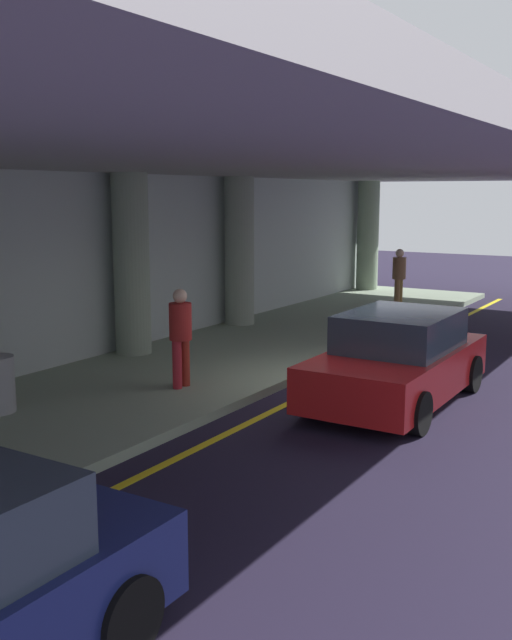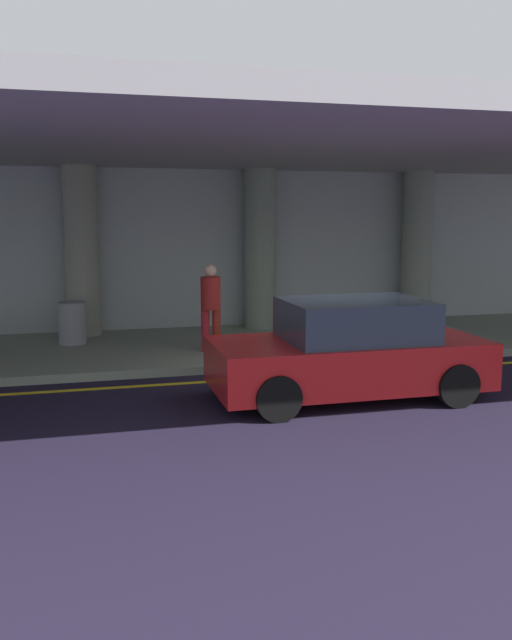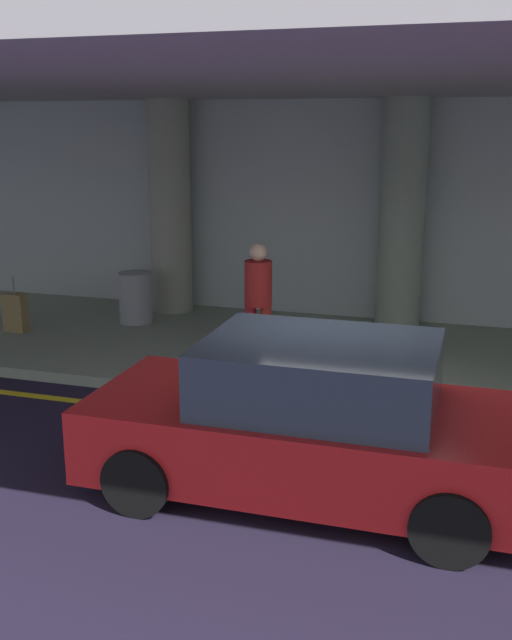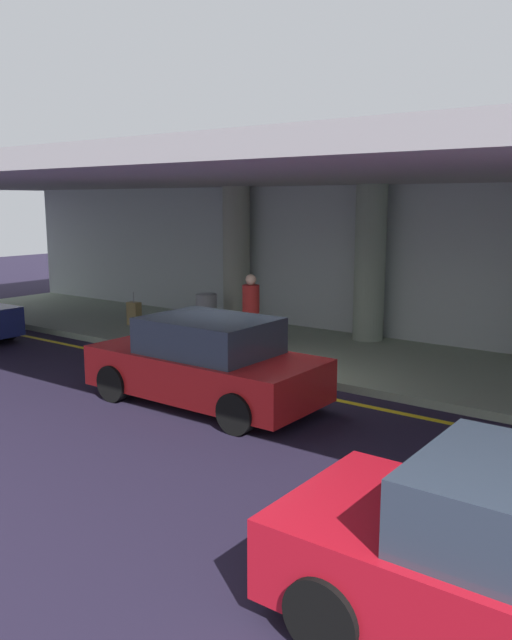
% 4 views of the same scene
% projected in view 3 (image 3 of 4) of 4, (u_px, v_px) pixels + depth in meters
% --- Properties ---
extents(ground_plane, '(60.00, 60.00, 0.00)m').
position_uv_depth(ground_plane, '(342.00, 451.00, 8.04)').
color(ground_plane, '#1F192D').
extents(sidewalk, '(26.00, 4.20, 0.15)m').
position_uv_depth(sidewalk, '(382.00, 360.00, 10.89)').
color(sidewalk, gray).
rests_on(sidewalk, ground).
extents(lane_stripe_yellow, '(26.00, 0.14, 0.01)m').
position_uv_depth(lane_stripe_yellow, '(350.00, 433.00, 8.49)').
color(lane_stripe_yellow, yellow).
rests_on(lane_stripe_yellow, ground).
extents(support_column_far_left, '(0.73, 0.73, 3.65)m').
position_uv_depth(support_column_far_left, '(170.00, 208.00, 13.08)').
color(support_column_far_left, gray).
rests_on(support_column_far_left, sidewalk).
extents(support_column_left_mid, '(0.73, 0.73, 3.65)m').
position_uv_depth(support_column_left_mid, '(402.00, 216.00, 11.94)').
color(support_column_left_mid, gray).
rests_on(support_column_left_mid, sidewalk).
extents(ceiling_overhang, '(28.00, 13.20, 0.30)m').
position_uv_depth(ceiling_overhang, '(390.00, 78.00, 9.44)').
color(ceiling_overhang, '#9C979A').
rests_on(ceiling_overhang, support_column_far_left).
extents(terminal_back_wall, '(26.00, 0.30, 3.80)m').
position_uv_depth(terminal_back_wall, '(406.00, 216.00, 12.50)').
color(terminal_back_wall, '#A9B5B2').
rests_on(terminal_back_wall, ground).
extents(car_red_no2, '(4.10, 1.92, 1.50)m').
position_uv_depth(car_red_no2, '(311.00, 422.00, 6.97)').
color(car_red_no2, red).
rests_on(car_red_no2, ground).
extents(traveler_with_luggage, '(0.38, 0.38, 1.68)m').
position_uv_depth(traveler_with_luggage, '(258.00, 295.00, 10.32)').
color(traveler_with_luggage, '#A51E28').
rests_on(traveler_with_luggage, sidewalk).
extents(suitcase_upright_primary, '(0.36, 0.22, 0.90)m').
position_uv_depth(suitcase_upright_primary, '(16.00, 313.00, 12.04)').
color(suitcase_upright_primary, olive).
rests_on(suitcase_upright_primary, sidewalk).
extents(trash_bin_steel, '(0.56, 0.56, 0.85)m').
position_uv_depth(trash_bin_steel, '(136.00, 297.00, 12.57)').
color(trash_bin_steel, gray).
rests_on(trash_bin_steel, sidewalk).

